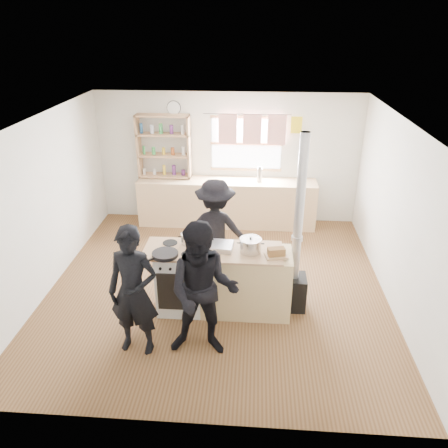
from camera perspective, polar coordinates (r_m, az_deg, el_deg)
The scene contains 14 objects.
ground at distance 6.74m, azimuth -0.92°, elevation -8.11°, with size 5.00×5.00×0.01m, color brown.
back_counter at distance 8.48m, azimuth 0.37°, elevation 2.81°, with size 3.40×0.55×0.90m, color #D3AE7F.
shelving_unit at distance 8.41m, azimuth -7.87°, elevation 10.03°, with size 1.00×0.28×1.20m.
thermos at distance 8.26m, azimuth 4.66°, elevation 6.44°, with size 0.10×0.10×0.27m, color silver.
cooking_island at distance 6.01m, azimuth -0.03°, elevation -7.32°, with size 1.97×0.64×0.93m.
skillet_greens at distance 5.68m, azimuth -7.71°, elevation -3.91°, with size 0.48×0.48×0.05m.
roast_tray at distance 5.79m, azimuth -0.63°, elevation -2.88°, with size 0.38×0.32×0.07m.
stockpot_stove at distance 5.92m, azimuth -4.64°, elevation -1.90°, with size 0.21×0.21×0.18m.
stockpot_counter at distance 5.70m, azimuth 3.49°, elevation -2.80°, with size 0.29×0.29×0.21m.
bread_board at distance 5.65m, azimuth 6.83°, elevation -3.78°, with size 0.32×0.25×0.12m.
flue_heater at distance 6.02m, azimuth 9.22°, elevation -5.57°, with size 0.35×0.35×2.50m.
person_near_left at distance 5.25m, azimuth -11.74°, elevation -8.66°, with size 0.60×0.40×1.65m, color black.
person_near_right at distance 5.09m, azimuth -2.74°, elevation -8.81°, with size 0.84×0.65×1.72m, color black.
person_far at distance 6.59m, azimuth -1.11°, elevation -0.82°, with size 1.04×0.60×1.61m, color black.
Camera 1 is at (0.52, -5.58, 3.73)m, focal length 35.00 mm.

